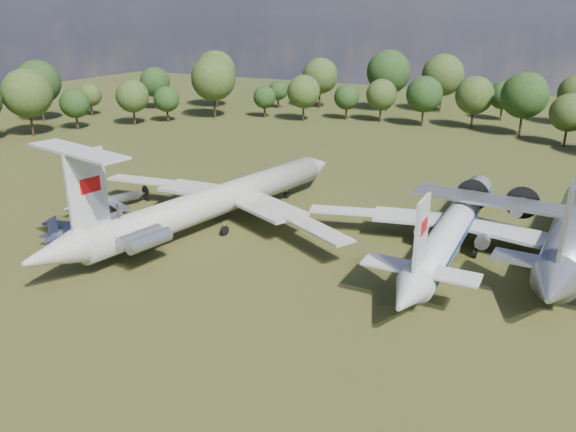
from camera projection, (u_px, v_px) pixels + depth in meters
The scene contains 7 objects.
ground at pixel (254, 233), 70.63m from camera, with size 300.00×300.00×0.00m, color #223B13.
il62_airliner at pixel (218, 206), 72.30m from camera, with size 41.58×54.05×5.30m, color silver, non-canonical shape.
tu104_jet at pixel (453, 231), 64.86m from camera, with size 35.36×47.15×4.72m, color silver, non-canonical shape.
an12_transport at pixel (570, 237), 62.21m from camera, with size 36.29×40.56×5.34m, color #9EA1A6, non-canonical shape.
small_prop_west at pixel (77, 228), 69.39m from camera, with size 9.86×13.44×1.97m, color black, non-canonical shape.
small_prop_northwest at pixel (108, 203), 78.46m from camera, with size 9.72×13.26×1.94m, color #A2A4AA, non-canonical shape.
person_on_il62 at pixel (118, 211), 60.17m from camera, with size 0.59×0.39×1.62m, color #93654A.
Camera 1 is at (33.85, -56.35, 26.28)m, focal length 35.00 mm.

